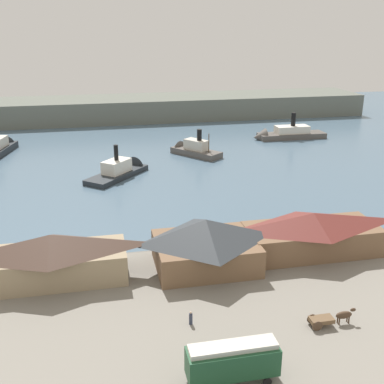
% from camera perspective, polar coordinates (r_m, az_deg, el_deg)
% --- Properties ---
extents(ground_plane, '(320.00, 320.00, 0.00)m').
position_cam_1_polar(ground_plane, '(77.85, -1.05, -6.27)').
color(ground_plane, slate).
extents(quay_promenade, '(110.00, 36.00, 1.20)m').
position_cam_1_polar(quay_promenade, '(58.95, 3.12, -14.90)').
color(quay_promenade, gray).
rests_on(quay_promenade, ground).
extents(seawall_edge, '(110.00, 0.80, 1.00)m').
position_cam_1_polar(seawall_edge, '(74.46, -0.52, -7.11)').
color(seawall_edge, '#666159').
rests_on(seawall_edge, ground).
extents(ferry_shed_central_terminal, '(20.04, 7.99, 6.68)m').
position_cam_1_polar(ferry_shed_central_terminal, '(66.37, -16.57, -7.55)').
color(ferry_shed_central_terminal, '#998466').
rests_on(ferry_shed_central_terminal, quay_promenade).
extents(ferry_shed_east_terminal, '(14.41, 11.16, 7.20)m').
position_cam_1_polar(ferry_shed_east_terminal, '(67.09, 1.66, -6.12)').
color(ferry_shed_east_terminal, brown).
rests_on(ferry_shed_east_terminal, quay_promenade).
extents(ferry_shed_customs_shed, '(20.33, 8.72, 6.32)m').
position_cam_1_polar(ferry_shed_customs_shed, '(73.58, 14.25, -4.73)').
color(ferry_shed_customs_shed, brown).
rests_on(ferry_shed_customs_shed, quay_promenade).
extents(street_tram, '(8.88, 2.92, 4.23)m').
position_cam_1_polar(street_tram, '(48.13, 4.91, -19.48)').
color(street_tram, '#1E4C2D').
rests_on(street_tram, quay_promenade).
extents(horse_cart, '(5.63, 1.53, 1.87)m').
position_cam_1_polar(horse_cart, '(58.36, 16.28, -14.36)').
color(horse_cart, brown).
rests_on(horse_cart, quay_promenade).
extents(pedestrian_standing_center, '(0.41, 0.41, 1.67)m').
position_cam_1_polar(pedestrian_standing_center, '(56.40, -0.15, -14.97)').
color(pedestrian_standing_center, '#33384C').
rests_on(pedestrian_standing_center, quay_promenade).
extents(ferry_approaching_east, '(23.11, 5.97, 9.85)m').
position_cam_1_polar(ferry_approaching_east, '(151.65, 10.98, 6.85)').
color(ferry_approaching_east, '#514C47').
rests_on(ferry_approaching_east, ground).
extents(ferry_departing_north, '(13.56, 15.38, 8.85)m').
position_cam_1_polar(ferry_departing_north, '(130.32, -0.06, 5.16)').
color(ferry_departing_north, '#514C47').
rests_on(ferry_departing_north, ground).
extents(ferry_near_quay, '(16.57, 17.95, 9.76)m').
position_cam_1_polar(ferry_near_quay, '(114.02, -8.24, 2.71)').
color(ferry_near_quay, '#23282D').
rests_on(ferry_near_quay, ground).
extents(far_headland, '(180.00, 24.00, 8.00)m').
position_cam_1_polar(far_headland, '(181.79, -7.70, 9.94)').
color(far_headland, '#60665B').
rests_on(far_headland, ground).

